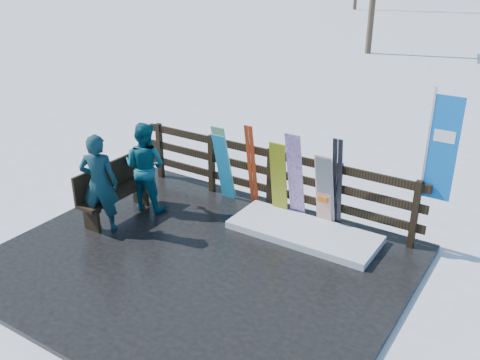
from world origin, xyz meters
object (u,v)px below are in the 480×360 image
Objects in this scene: snowboard_1 at (224,163)px; snowboard_5 at (323,192)px; snowboard_4 at (325,192)px; person_back at (145,166)px; snowboard_0 at (224,167)px; snowboard_2 at (279,180)px; snowboard_3 at (295,177)px; person_front at (99,183)px; rental_flag at (438,155)px; bench at (113,189)px.

snowboard_5 is at bearing 0.00° from snowboard_1.
person_back reaches higher than snowboard_4.
person_back is (-1.01, -1.01, 0.06)m from snowboard_1.
snowboard_0 is at bearing 180.00° from snowboard_5.
snowboard_4 is (2.04, 0.00, -0.07)m from snowboard_1.
snowboard_2 is 0.34m from snowboard_3.
person_back is at bearing -154.94° from snowboard_2.
snowboard_1 reaches higher than snowboard_2.
person_front reaches higher than snowboard_3.
rental_flag is (3.66, 0.27, 0.93)m from snowboard_0.
rental_flag is at bearing 20.34° from bench.
person_front is at bearing -141.62° from snowboard_3.
bench is 3.65m from snowboard_5.
snowboard_2 reaches higher than bench.
person_front is at bearing -147.04° from snowboard_4.
snowboard_3 is at bearing -171.35° from person_front.
snowboard_1 is (0.01, -0.00, 0.08)m from snowboard_0.
bench is 1.06× the size of snowboard_2.
snowboard_1 is 3.76m from rental_flag.
snowboard_3 reaches higher than snowboard_1.
snowboard_4 is 0.82× the size of person_front.
rental_flag is at bearing 9.27° from snowboard_5.
person_front is (-1.09, -2.03, 0.10)m from snowboard_1.
snowboard_3 is (1.47, 0.00, 0.07)m from snowboard_1.
snowboard_1 is 1.47m from snowboard_3.
snowboard_0 is 0.08m from snowboard_1.
snowboard_0 is at bearing -147.80° from person_front.
snowboard_4 is at bearing 0.00° from snowboard_5.
person_front reaches higher than snowboard_1.
snowboard_0 is 1.16m from snowboard_2.
snowboard_5 is (3.29, 1.56, 0.17)m from bench.
snowboard_3 reaches higher than person_back.
snowboard_5 is (2.01, -0.00, 0.01)m from snowboard_0.
snowboard_1 is 0.95× the size of person_back.
snowboard_1 is 1.16m from snowboard_2.
person_front is (-2.24, -2.03, 0.15)m from snowboard_2.
rental_flag is at bearing 4.22° from snowboard_0.
snowboard_1 reaches higher than snowboard_5.
snowboard_5 is 0.85× the size of person_back.
snowboard_0 is at bearing 180.00° from snowboard_3.
snowboard_4 is 3.73m from person_front.
snowboard_3 is 0.55m from snowboard_5.
bench is at bearing -95.87° from person_front.
snowboard_0 is 0.81× the size of person_front.
bench is at bearing -150.49° from snowboard_3.
person_back reaches higher than snowboard_5.
snowboard_3 is (1.48, -0.00, 0.15)m from snowboard_0.
snowboard_4 is (3.33, 1.56, 0.17)m from bench.
snowboard_1 is 0.92× the size of snowboard_3.
snowboard_2 is at bearing -0.00° from snowboard_0.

